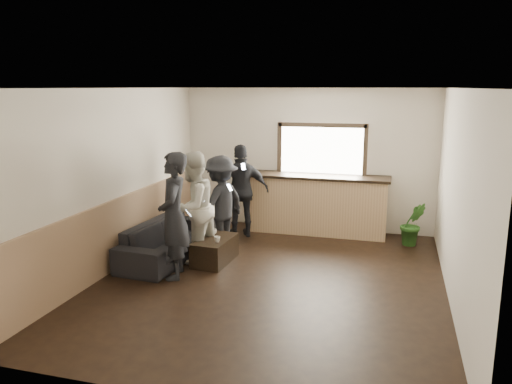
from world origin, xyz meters
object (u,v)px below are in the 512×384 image
(bar_counter, at_px, (318,201))
(person_c, at_px, (220,203))
(sofa, at_px, (169,240))
(potted_plant, at_px, (413,224))
(person_a, at_px, (174,216))
(coffee_table, at_px, (215,250))
(person_d, at_px, (242,191))
(person_b, at_px, (193,207))
(cup_b, at_px, (217,239))
(cup_a, at_px, (213,232))

(bar_counter, distance_m, person_c, 2.12)
(bar_counter, relative_size, sofa, 1.26)
(potted_plant, xyz_separation_m, person_a, (-3.48, -2.56, 0.55))
(coffee_table, bearing_deg, potted_plant, 29.94)
(bar_counter, height_order, person_c, bar_counter)
(bar_counter, distance_m, person_d, 1.53)
(person_a, bearing_deg, person_d, 152.47)
(person_b, height_order, person_c, person_b)
(person_a, bearing_deg, cup_b, 123.79)
(cup_a, height_order, person_c, person_c)
(person_b, xyz_separation_m, person_c, (0.22, 0.69, -0.07))
(person_a, height_order, person_c, person_a)
(bar_counter, relative_size, person_d, 1.53)
(person_b, bearing_deg, cup_a, 150.76)
(cup_b, xyz_separation_m, potted_plant, (3.02, 1.96, -0.04))
(potted_plant, bearing_deg, cup_b, -146.97)
(person_b, bearing_deg, person_a, 14.64)
(cup_a, relative_size, cup_b, 1.17)
(cup_b, relative_size, person_c, 0.06)
(cup_a, relative_size, person_c, 0.07)
(bar_counter, distance_m, person_b, 2.78)
(coffee_table, distance_m, potted_plant, 3.61)
(cup_a, bearing_deg, potted_plant, 26.02)
(potted_plant, distance_m, person_d, 3.18)
(cup_b, distance_m, potted_plant, 3.60)
(cup_a, height_order, person_b, person_b)
(person_a, distance_m, person_d, 2.29)
(bar_counter, height_order, sofa, bar_counter)
(potted_plant, bearing_deg, cup_a, -153.98)
(bar_counter, bearing_deg, person_c, -135.07)
(coffee_table, bearing_deg, sofa, -178.93)
(bar_counter, relative_size, cup_b, 27.69)
(cup_b, xyz_separation_m, person_b, (-0.46, 0.13, 0.46))
(coffee_table, xyz_separation_m, person_a, (-0.35, -0.76, 0.75))
(sofa, distance_m, potted_plant, 4.33)
(potted_plant, xyz_separation_m, person_b, (-3.48, -1.83, 0.50))
(cup_b, bearing_deg, person_b, 163.91)
(sofa, height_order, cup_a, sofa)
(person_c, bearing_deg, person_d, -166.03)
(person_b, bearing_deg, person_d, -178.09)
(coffee_table, height_order, cup_a, cup_a)
(coffee_table, xyz_separation_m, cup_a, (-0.11, 0.22, 0.24))
(coffee_table, distance_m, person_d, 1.65)
(cup_a, distance_m, person_b, 0.58)
(person_c, bearing_deg, coffee_table, 33.64)
(person_a, distance_m, person_b, 0.73)
(potted_plant, distance_m, person_c, 3.48)
(potted_plant, relative_size, person_b, 0.44)
(cup_b, height_order, person_b, person_b)
(coffee_table, xyz_separation_m, potted_plant, (3.13, 1.80, 0.20))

